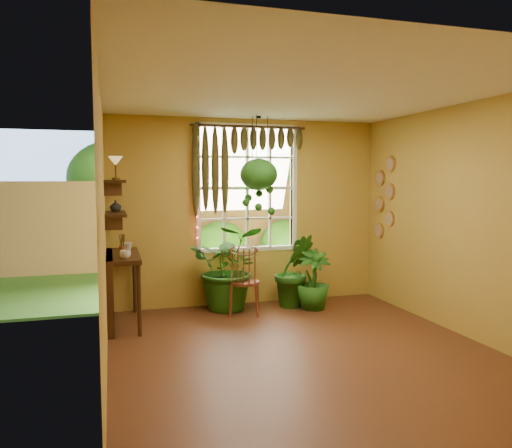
% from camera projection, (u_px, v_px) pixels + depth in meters
% --- Properties ---
extents(floor, '(4.50, 4.50, 0.00)m').
position_uv_depth(floor, '(304.00, 352.00, 5.27)').
color(floor, '#562818').
rests_on(floor, ground).
extents(ceiling, '(4.50, 4.50, 0.00)m').
position_uv_depth(ceiling, '(307.00, 92.00, 5.04)').
color(ceiling, white).
rests_on(ceiling, wall_back).
extents(wall_back, '(4.00, 0.00, 4.00)m').
position_uv_depth(wall_back, '(248.00, 212.00, 7.30)').
color(wall_back, gold).
rests_on(wall_back, floor).
extents(wall_left, '(0.00, 4.50, 4.50)m').
position_uv_depth(wall_left, '(103.00, 231.00, 4.59)').
color(wall_left, gold).
rests_on(wall_left, floor).
extents(wall_right, '(0.00, 4.50, 4.50)m').
position_uv_depth(wall_right, '(468.00, 221.00, 5.71)').
color(wall_right, gold).
rests_on(wall_right, floor).
extents(window, '(1.52, 0.10, 1.86)m').
position_uv_depth(window, '(247.00, 188.00, 7.30)').
color(window, white).
rests_on(window, wall_back).
extents(valance_vine, '(1.70, 0.12, 1.10)m').
position_uv_depth(valance_vine, '(244.00, 148.00, 7.11)').
color(valance_vine, '#361F0E').
rests_on(valance_vine, window).
extents(string_lights, '(0.03, 0.03, 1.54)m').
position_uv_depth(string_lights, '(197.00, 185.00, 7.00)').
color(string_lights, '#FF2633').
rests_on(string_lights, window).
extents(wall_plates, '(0.04, 0.32, 1.10)m').
position_uv_depth(wall_plates, '(384.00, 198.00, 7.40)').
color(wall_plates, beige).
rests_on(wall_plates, wall_right).
extents(counter_ledge, '(0.40, 1.20, 0.90)m').
position_uv_depth(counter_ledge, '(114.00, 282.00, 6.22)').
color(counter_ledge, '#361F0E').
rests_on(counter_ledge, floor).
extents(shelf_lower, '(0.25, 0.90, 0.04)m').
position_uv_depth(shelf_lower, '(115.00, 214.00, 6.15)').
color(shelf_lower, '#361F0E').
rests_on(shelf_lower, wall_left).
extents(shelf_upper, '(0.25, 0.90, 0.04)m').
position_uv_depth(shelf_upper, '(115.00, 181.00, 6.12)').
color(shelf_upper, '#361F0E').
rests_on(shelf_upper, wall_left).
extents(backyard, '(14.00, 10.00, 12.00)m').
position_uv_depth(backyard, '(206.00, 203.00, 11.80)').
color(backyard, '#285A19').
rests_on(backyard, ground).
extents(windsor_chair, '(0.52, 0.54, 1.10)m').
position_uv_depth(windsor_chair, '(244.00, 291.00, 6.74)').
color(windsor_chair, maroon).
rests_on(windsor_chair, floor).
extents(potted_plant_left, '(1.29, 1.19, 1.20)m').
position_uv_depth(potted_plant_left, '(230.00, 267.00, 6.98)').
color(potted_plant_left, '#1E5115').
rests_on(potted_plant_left, floor).
extents(potted_plant_mid, '(0.60, 0.49, 1.05)m').
position_uv_depth(potted_plant_mid, '(294.00, 270.00, 7.15)').
color(potted_plant_mid, '#1E5115').
rests_on(potted_plant_mid, floor).
extents(potted_plant_right, '(0.49, 0.49, 0.84)m').
position_uv_depth(potted_plant_right, '(313.00, 279.00, 7.02)').
color(potted_plant_right, '#1E5115').
rests_on(potted_plant_right, floor).
extents(hanging_basket, '(0.52, 0.52, 1.39)m').
position_uv_depth(hanging_basket, '(259.00, 177.00, 6.93)').
color(hanging_basket, black).
rests_on(hanging_basket, ceiling).
extents(cup_a, '(0.13, 0.13, 0.10)m').
position_uv_depth(cup_a, '(125.00, 254.00, 5.82)').
color(cup_a, silver).
rests_on(cup_a, counter_ledge).
extents(cup_b, '(0.14, 0.14, 0.10)m').
position_uv_depth(cup_b, '(128.00, 246.00, 6.56)').
color(cup_b, beige).
rests_on(cup_b, counter_ledge).
extents(brush_jar, '(0.08, 0.08, 0.31)m').
position_uv_depth(brush_jar, '(122.00, 244.00, 6.22)').
color(brush_jar, brown).
rests_on(brush_jar, counter_ledge).
extents(shelf_vase, '(0.15, 0.15, 0.15)m').
position_uv_depth(shelf_vase, '(116.00, 206.00, 6.29)').
color(shelf_vase, '#B2AD99').
rests_on(shelf_vase, shelf_lower).
extents(tiffany_lamp, '(0.17, 0.17, 0.28)m').
position_uv_depth(tiffany_lamp, '(116.00, 163.00, 6.01)').
color(tiffany_lamp, brown).
rests_on(tiffany_lamp, shelf_upper).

